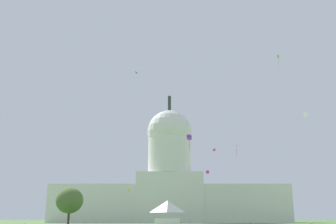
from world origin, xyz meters
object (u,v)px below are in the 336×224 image
(event_tent, at_px, (166,214))
(kite_red_mid, at_px, (213,150))
(kite_green_high, at_px, (137,73))
(kite_yellow_low, at_px, (127,190))
(kite_white_mid, at_px, (304,115))
(kite_magenta_low, at_px, (206,172))
(kite_violet_mid, at_px, (188,137))
(capitol_building, at_px, (168,184))
(tree_west_near, at_px, (68,201))
(kite_lime_high, at_px, (277,58))
(kite_gold_mid, at_px, (234,148))

(event_tent, xyz_separation_m, kite_red_mid, (19.51, 70.32, 26.64))
(kite_green_high, distance_m, kite_yellow_low, 68.30)
(event_tent, relative_size, kite_green_high, 3.60)
(kite_red_mid, bearing_deg, kite_white_mid, 158.13)
(kite_magenta_low, xyz_separation_m, kite_violet_mid, (-5.80, -9.78, 8.45))
(capitol_building, distance_m, tree_west_near, 88.12)
(capitol_building, relative_size, event_tent, 19.48)
(kite_yellow_low, bearing_deg, kite_magenta_low, -115.82)
(kite_red_mid, height_order, kite_yellow_low, kite_red_mid)
(kite_green_high, bearing_deg, kite_lime_high, -52.95)
(kite_violet_mid, relative_size, kite_yellow_low, 1.51)
(tree_west_near, height_order, kite_yellow_low, kite_yellow_low)
(event_tent, relative_size, kite_lime_high, 1.50)
(kite_magenta_low, xyz_separation_m, kite_yellow_low, (-27.70, 45.88, -2.28))
(event_tent, distance_m, kite_magenta_low, 29.70)
(capitol_building, height_order, tree_west_near, capitol_building)
(kite_white_mid, bearing_deg, capitol_building, 19.18)
(kite_magenta_low, bearing_deg, kite_lime_high, -142.30)
(kite_magenta_low, relative_size, kite_lime_high, 0.23)
(kite_gold_mid, height_order, kite_magenta_low, kite_gold_mid)
(kite_gold_mid, bearing_deg, tree_west_near, -61.75)
(capitol_building, distance_m, kite_red_mid, 50.18)
(event_tent, xyz_separation_m, kite_lime_high, (35.78, 26.04, 49.28))
(kite_magenta_low, distance_m, kite_white_mid, 38.12)
(kite_green_high, height_order, kite_lime_high, kite_lime_high)
(tree_west_near, distance_m, kite_red_mid, 65.69)
(kite_red_mid, bearing_deg, kite_magenta_low, 140.53)
(kite_yellow_low, xyz_separation_m, kite_lime_high, (51.72, -44.22, 39.32))
(kite_red_mid, xyz_separation_m, kite_lime_high, (16.27, -44.29, 22.64))
(event_tent, xyz_separation_m, kite_white_mid, (30.48, -7.59, 21.24))
(kite_red_mid, bearing_deg, capitol_building, -7.64)
(capitol_building, bearing_deg, kite_green_high, -94.75)
(kite_lime_high, bearing_deg, kite_yellow_low, -32.27)
(kite_green_high, relative_size, kite_white_mid, 1.34)
(kite_gold_mid, height_order, kite_white_mid, kite_gold_mid)
(capitol_building, xyz_separation_m, tree_west_near, (-31.72, -81.37, -11.78))
(capitol_building, distance_m, kite_yellow_low, 48.92)
(tree_west_near, bearing_deg, kite_yellow_low, 67.49)
(kite_red_mid, distance_m, kite_magenta_low, 48.77)
(kite_green_high, relative_size, kite_gold_mid, 0.49)
(kite_red_mid, relative_size, kite_magenta_low, 1.18)
(tree_west_near, xyz_separation_m, kite_gold_mid, (54.06, 6.00, 17.91))
(capitol_building, bearing_deg, kite_gold_mid, -73.49)
(tree_west_near, relative_size, kite_gold_mid, 3.42)
(kite_gold_mid, xyz_separation_m, kite_white_mid, (7.24, -47.98, -1.13))
(tree_west_near, height_order, kite_lime_high, kite_lime_high)
(kite_red_mid, height_order, kite_magenta_low, kite_red_mid)
(tree_west_near, relative_size, kite_green_high, 7.00)
(event_tent, relative_size, tree_west_near, 0.51)
(tree_west_near, height_order, kite_red_mid, kite_red_mid)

